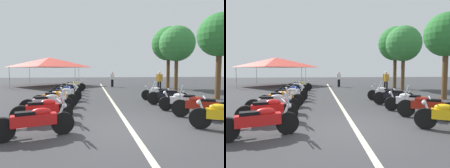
# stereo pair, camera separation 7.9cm
# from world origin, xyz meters

# --- Properties ---
(ground_plane) EXTENTS (80.00, 80.00, 0.00)m
(ground_plane) POSITION_xyz_m (0.00, 0.00, 0.00)
(ground_plane) COLOR #38383A
(lane_centre_stripe) EXTENTS (26.11, 0.16, 0.01)m
(lane_centre_stripe) POSITION_xyz_m (6.01, 0.00, 0.00)
(lane_centre_stripe) COLOR beige
(lane_centre_stripe) RESTS_ON ground_plane
(motorcycle_left_row_0) EXTENTS (0.93, 2.08, 1.21)m
(motorcycle_left_row_0) POSITION_xyz_m (-0.42, 2.70, 0.47)
(motorcycle_left_row_0) COLOR black
(motorcycle_left_row_0) RESTS_ON ground_plane
(motorcycle_left_row_1) EXTENTS (0.78, 2.01, 1.22)m
(motorcycle_left_row_1) POSITION_xyz_m (1.01, 2.83, 0.47)
(motorcycle_left_row_1) COLOR black
(motorcycle_left_row_1) RESTS_ON ground_plane
(motorcycle_left_row_2) EXTENTS (0.70, 2.14, 1.02)m
(motorcycle_left_row_2) POSITION_xyz_m (2.33, 2.97, 0.47)
(motorcycle_left_row_2) COLOR black
(motorcycle_left_row_2) RESTS_ON ground_plane
(motorcycle_left_row_3) EXTENTS (0.66, 2.17, 1.00)m
(motorcycle_left_row_3) POSITION_xyz_m (3.81, 2.90, 0.46)
(motorcycle_left_row_3) COLOR black
(motorcycle_left_row_3) RESTS_ON ground_plane
(motorcycle_left_row_4) EXTENTS (0.98, 2.03, 0.98)m
(motorcycle_left_row_4) POSITION_xyz_m (5.40, 2.75, 0.45)
(motorcycle_left_row_4) COLOR black
(motorcycle_left_row_4) RESTS_ON ground_plane
(motorcycle_left_row_5) EXTENTS (0.71, 1.97, 1.19)m
(motorcycle_left_row_5) POSITION_xyz_m (6.71, 2.84, 0.46)
(motorcycle_left_row_5) COLOR black
(motorcycle_left_row_5) RESTS_ON ground_plane
(motorcycle_left_row_6) EXTENTS (0.68, 2.03, 1.19)m
(motorcycle_left_row_6) POSITION_xyz_m (8.18, 2.87, 0.46)
(motorcycle_left_row_6) COLOR black
(motorcycle_left_row_6) RESTS_ON ground_plane
(motorcycle_left_row_7) EXTENTS (0.72, 2.11, 1.20)m
(motorcycle_left_row_7) POSITION_xyz_m (9.63, 2.93, 0.46)
(motorcycle_left_row_7) COLOR black
(motorcycle_left_row_7) RESTS_ON ground_plane
(motorcycle_left_row_8) EXTENTS (0.66, 2.16, 1.01)m
(motorcycle_left_row_8) POSITION_xyz_m (11.21, 2.73, 0.46)
(motorcycle_left_row_8) COLOR black
(motorcycle_left_row_8) RESTS_ON ground_plane
(motorcycle_right_row_0) EXTENTS (1.07, 1.86, 1.01)m
(motorcycle_right_row_0) POSITION_xyz_m (-0.43, -2.75, 0.46)
(motorcycle_right_row_0) COLOR black
(motorcycle_right_row_0) RESTS_ON ground_plane
(motorcycle_right_row_1) EXTENTS (1.20, 1.95, 1.23)m
(motorcycle_right_row_1) POSITION_xyz_m (1.05, -2.87, 0.48)
(motorcycle_right_row_1) COLOR black
(motorcycle_right_row_1) RESTS_ON ground_plane
(motorcycle_right_row_2) EXTENTS (0.98, 2.06, 0.99)m
(motorcycle_right_row_2) POSITION_xyz_m (2.33, -2.82, 0.45)
(motorcycle_right_row_2) COLOR black
(motorcycle_right_row_2) RESTS_ON ground_plane
(motorcycle_right_row_3) EXTENTS (0.89, 2.06, 1.23)m
(motorcycle_right_row_3) POSITION_xyz_m (3.90, -2.73, 0.48)
(motorcycle_right_row_3) COLOR black
(motorcycle_right_row_3) RESTS_ON ground_plane
(motorcycle_right_row_4) EXTENTS (1.17, 1.87, 0.99)m
(motorcycle_right_row_4) POSITION_xyz_m (5.19, -2.73, 0.45)
(motorcycle_right_row_4) COLOR black
(motorcycle_right_row_4) RESTS_ON ground_plane
(traffic_cone_0) EXTENTS (0.36, 0.36, 0.61)m
(traffic_cone_0) POSITION_xyz_m (5.43, -4.10, 0.29)
(traffic_cone_0) COLOR orange
(traffic_cone_0) RESTS_ON ground_plane
(traffic_cone_1) EXTENTS (0.36, 0.36, 0.61)m
(traffic_cone_1) POSITION_xyz_m (2.69, -4.42, 0.29)
(traffic_cone_1) COLOR orange
(traffic_cone_1) RESTS_ON ground_plane
(bystander_0) EXTENTS (0.36, 0.43, 1.61)m
(bystander_0) POSITION_xyz_m (14.59, -1.03, 0.94)
(bystander_0) COLOR black
(bystander_0) RESTS_ON ground_plane
(bystander_1) EXTENTS (0.32, 0.49, 1.69)m
(bystander_1) POSITION_xyz_m (10.09, -4.55, 0.99)
(bystander_1) COLOR black
(bystander_1) RESTS_ON ground_plane
(roadside_tree_0) EXTENTS (3.28, 3.28, 5.99)m
(roadside_tree_0) POSITION_xyz_m (12.68, -6.36, 4.32)
(roadside_tree_0) COLOR brown
(roadside_tree_0) RESTS_ON ground_plane
(roadside_tree_1) EXTENTS (3.13, 3.13, 5.71)m
(roadside_tree_1) POSITION_xyz_m (11.02, -6.43, 4.12)
(roadside_tree_1) COLOR brown
(roadside_tree_1) RESTS_ON ground_plane
(roadside_tree_2) EXTENTS (2.62, 2.62, 5.26)m
(roadside_tree_2) POSITION_xyz_m (5.42, -6.59, 3.91)
(roadside_tree_2) COLOR brown
(roadside_tree_2) RESTS_ON ground_plane
(event_tent) EXTENTS (6.91, 6.91, 3.20)m
(event_tent) POSITION_xyz_m (16.92, 5.88, 2.65)
(event_tent) COLOR #E54C3F
(event_tent) RESTS_ON ground_plane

